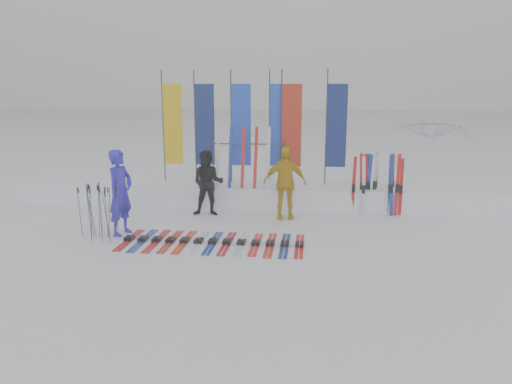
# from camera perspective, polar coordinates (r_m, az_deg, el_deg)

# --- Properties ---
(ground) EXTENTS (120.00, 120.00, 0.00)m
(ground) POSITION_cam_1_polar(r_m,az_deg,el_deg) (10.05, -2.19, -7.48)
(ground) COLOR white
(ground) RESTS_ON ground
(snow_bank) EXTENTS (14.00, 1.60, 0.60)m
(snow_bank) POSITION_cam_1_polar(r_m,az_deg,el_deg) (14.36, 0.57, -0.20)
(snow_bank) COLOR white
(snow_bank) RESTS_ON ground
(person_blue) EXTENTS (0.66, 0.82, 1.96)m
(person_blue) POSITION_cam_1_polar(r_m,az_deg,el_deg) (11.71, -15.23, -0.06)
(person_blue) COLOR #2721C4
(person_blue) RESTS_ON ground
(person_black) EXTENTS (0.88, 0.71, 1.71)m
(person_black) POSITION_cam_1_polar(r_m,az_deg,el_deg) (13.07, -5.50, 1.00)
(person_black) COLOR black
(person_black) RESTS_ON ground
(person_yellow) EXTENTS (1.15, 0.62, 1.87)m
(person_yellow) POSITION_cam_1_polar(r_m,az_deg,el_deg) (12.71, 3.29, 1.06)
(person_yellow) COLOR gold
(person_yellow) RESTS_ON ground
(tent_canopy) EXTENTS (3.52, 3.55, 2.42)m
(tent_canopy) POSITION_cam_1_polar(r_m,az_deg,el_deg) (15.66, 19.05, 3.55)
(tent_canopy) COLOR white
(tent_canopy) RESTS_ON ground
(ski_row) EXTENTS (3.93, 1.69, 0.07)m
(ski_row) POSITION_cam_1_polar(r_m,az_deg,el_deg) (10.93, -4.93, -5.68)
(ski_row) COLOR red
(ski_row) RESTS_ON ground
(pole_cluster) EXTENTS (0.95, 0.67, 1.26)m
(pole_cluster) POSITION_cam_1_polar(r_m,az_deg,el_deg) (11.65, -17.58, -2.18)
(pole_cluster) COLOR #595B60
(pole_cluster) RESTS_ON ground
(feather_flags) EXTENTS (5.28, 0.18, 3.20)m
(feather_flags) POSITION_cam_1_polar(r_m,az_deg,el_deg) (14.24, -0.39, 7.62)
(feather_flags) COLOR #383A3F
(feather_flags) RESTS_ON ground
(ski_rack) EXTENTS (2.04, 0.80, 1.23)m
(ski_rack) POSITION_cam_1_polar(r_m,az_deg,el_deg) (13.81, -1.01, 3.88)
(ski_rack) COLOR #383A3F
(ski_rack) RESTS_ON ground
(upright_skis) EXTENTS (1.32, 1.20, 1.64)m
(upright_skis) POSITION_cam_1_polar(r_m,az_deg,el_deg) (13.82, 14.01, 0.96)
(upright_skis) COLOR red
(upright_skis) RESTS_ON ground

